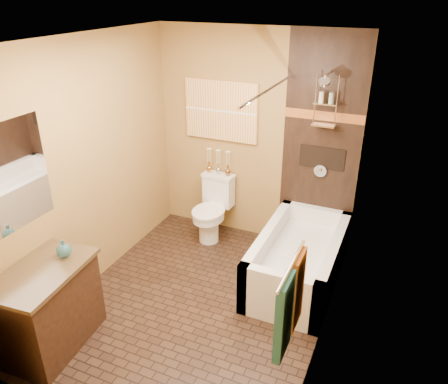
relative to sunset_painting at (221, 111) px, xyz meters
The scene contains 22 objects.
floor 2.18m from the sunset_painting, 74.29° to the right, with size 3.00×3.00×0.00m, color black.
wall_left 1.70m from the sunset_painting, 118.02° to the right, with size 0.02×3.00×2.50m, color olive.
wall_right 2.21m from the sunset_painting, 42.41° to the right, with size 0.02×3.00×2.50m, color olive.
wall_back 0.51m from the sunset_painting, ahead, with size 2.40×0.02×2.50m, color olive.
wall_front 3.02m from the sunset_painting, 82.06° to the right, with size 2.40×0.02×2.50m, color olive.
ceiling 1.80m from the sunset_painting, 74.29° to the right, with size 3.00×3.00×0.00m, color silver.
alcove_tile_back 1.23m from the sunset_painting, ahead, with size 0.85×0.01×2.50m, color black.
alcove_tile_right 1.78m from the sunset_painting, 24.34° to the right, with size 0.01×1.50×2.50m, color black.
mosaic_band_back 1.19m from the sunset_painting, ahead, with size 0.85×0.01×0.10m, color brown.
mosaic_band_right 1.75m from the sunset_painting, 24.47° to the right, with size 0.01×1.50×0.10m, color brown.
alcove_niche 1.28m from the sunset_painting, ahead, with size 0.50×0.01×0.25m, color black.
shower_fixtures 1.22m from the sunset_painting, ahead, with size 0.24×0.33×1.16m.
curtain_rod 1.19m from the sunset_painting, 41.66° to the right, with size 0.03×0.03×1.55m, color silver.
towel_bar 2.97m from the sunset_painting, 58.21° to the right, with size 0.02×0.02×0.55m, color silver.
towel_teal 3.11m from the sunset_painting, 59.32° to the right, with size 0.05×0.22×0.52m, color #1E5064.
towel_rust 2.89m from the sunset_painting, 56.67° to the right, with size 0.05×0.22×0.52m, color #90571A.
sunset_painting is the anchor object (origin of this frame).
bathtub 1.94m from the sunset_painting, 30.83° to the right, with size 0.80×1.50×0.55m.
toilet 1.18m from the sunset_painting, 90.00° to the right, with size 0.41×0.60×0.78m.
vanity 2.78m from the sunset_painting, 101.63° to the right, with size 0.62×0.93×0.78m.
teal_bottle 2.39m from the sunset_painting, 101.59° to the right, with size 0.13×0.13×0.20m, color #25636F, non-canonical shape.
bud_vases 0.61m from the sunset_painting, 90.00° to the right, with size 0.31×0.07×0.31m.
Camera 1 is at (1.62, -3.07, 2.88)m, focal length 35.00 mm.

